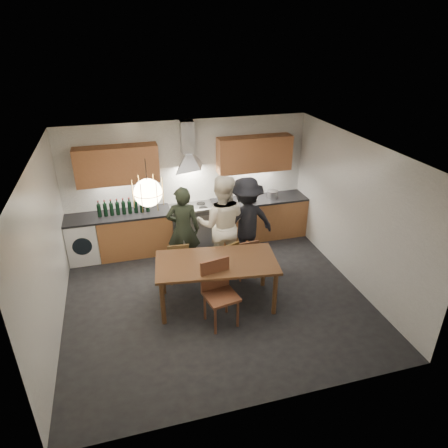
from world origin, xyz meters
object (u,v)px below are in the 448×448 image
object	(u,v)px
chair_front	(218,288)
person_mid	(222,225)
person_right	(246,222)
stock_pot	(272,195)
person_left	(183,230)
wine_bottles	(124,206)
mixing_bowl	(250,200)
dining_table	(217,266)
chair_back_left	(178,260)

from	to	relation	value
chair_front	person_mid	world-z (taller)	person_mid
person_right	stock_pot	size ratio (longest dim) A/B	7.99
person_left	person_right	world-z (taller)	person_right
chair_front	wine_bottles	xyz separation A→B (m)	(-1.25, 2.49, 0.46)
mixing_bowl	person_left	bearing A→B (deg)	-153.77
dining_table	wine_bottles	xyz separation A→B (m)	(-1.33, 2.08, 0.34)
person_right	wine_bottles	world-z (taller)	person_right
person_left	chair_front	bearing A→B (deg)	110.90
chair_front	wine_bottles	bearing A→B (deg)	105.70
dining_table	stock_pot	world-z (taller)	stock_pot
stock_pot	mixing_bowl	bearing A→B (deg)	-172.09
wine_bottles	person_right	bearing A→B (deg)	-23.37
person_left	person_right	distance (m)	1.19
chair_front	person_right	bearing A→B (deg)	47.34
chair_back_left	mixing_bowl	world-z (taller)	mixing_bowl
mixing_bowl	wine_bottles	xyz separation A→B (m)	(-2.59, 0.09, 0.13)
person_mid	person_right	size ratio (longest dim) A/B	1.08
person_left	mixing_bowl	bearing A→B (deg)	-141.19
chair_front	wine_bottles	world-z (taller)	wine_bottles
dining_table	person_right	xyz separation A→B (m)	(0.87, 1.13, 0.15)
person_mid	stock_pot	distance (m)	1.76
dining_table	wine_bottles	size ratio (longest dim) A/B	2.05
mixing_bowl	stock_pot	distance (m)	0.53
person_left	chair_back_left	bearing A→B (deg)	79.26
person_right	stock_pot	world-z (taller)	person_right
chair_back_left	wine_bottles	size ratio (longest dim) A/B	0.82
dining_table	mixing_bowl	xyz separation A→B (m)	(1.26, 1.99, 0.21)
person_right	stock_pot	bearing A→B (deg)	-141.78
chair_front	person_right	distance (m)	1.83
chair_front	stock_pot	distance (m)	3.12
chair_back_left	wine_bottles	distance (m)	1.65
person_right	dining_table	bearing A→B (deg)	44.86
chair_back_left	person_left	bearing A→B (deg)	-109.70
person_left	wine_bottles	distance (m)	1.35
person_mid	mixing_bowl	xyz separation A→B (m)	(0.89, 0.98, -0.02)
dining_table	person_mid	distance (m)	1.10
dining_table	chair_back_left	bearing A→B (deg)	130.36
mixing_bowl	stock_pot	world-z (taller)	stock_pot
chair_back_left	person_mid	world-z (taller)	person_mid
chair_front	person_left	xyz separation A→B (m)	(-0.24, 1.62, 0.24)
chair_back_left	person_mid	size ratio (longest dim) A/B	0.43
chair_back_left	person_right	size ratio (longest dim) A/B	0.47
person_mid	person_right	world-z (taller)	person_mid
person_mid	wine_bottles	bearing A→B (deg)	-14.94
chair_front	person_left	size ratio (longest dim) A/B	0.62
chair_back_left	chair_front	xyz separation A→B (m)	(0.42, -1.20, 0.13)
person_left	wine_bottles	bearing A→B (deg)	-28.13
chair_back_left	mixing_bowl	bearing A→B (deg)	-142.02
mixing_bowl	wine_bottles	size ratio (longest dim) A/B	0.26
dining_table	person_mid	size ratio (longest dim) A/B	1.08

